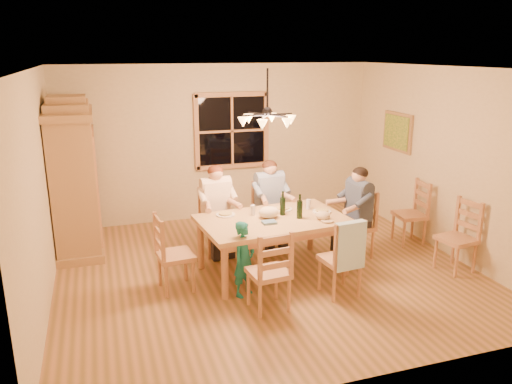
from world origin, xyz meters
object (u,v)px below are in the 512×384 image
object	(u,v)px
chandelier	(267,119)
adult_slate_man	(358,201)
dining_table	(273,225)
chair_far_right	(269,226)
armoire	(75,182)
chair_end_left	(176,267)
adult_plaid_man	(270,192)
child	(244,259)
chair_near_left	(268,285)
chair_far_left	(217,234)
wine_bottle_a	(283,203)
chair_end_right	(356,236)
wine_bottle_b	(300,206)
adult_woman	(216,199)
chair_near_right	(339,271)
chair_spare_front	(455,249)
chair_spare_back	(409,224)

from	to	relation	value
chandelier	adult_slate_man	bearing A→B (deg)	3.45
dining_table	chair_far_right	xyz separation A→B (m)	(0.29, 0.94, -0.36)
armoire	dining_table	world-z (taller)	armoire
chandelier	chair_far_right	distance (m)	2.02
armoire	chandelier	bearing A→B (deg)	-33.46
chair_end_left	adult_plaid_man	xyz separation A→B (m)	(1.62, 1.07, 0.54)
adult_plaid_man	chair_far_right	bearing A→B (deg)	-95.50
child	adult_plaid_man	bearing A→B (deg)	24.40
dining_table	chair_near_left	bearing A→B (deg)	-112.39
armoire	chair_near_left	xyz separation A→B (m)	(2.10, -2.59, -0.75)
chair_far_left	wine_bottle_a	size ratio (longest dim) A/B	3.00
chair_end_right	adult_plaid_man	distance (m)	1.43
dining_table	chair_far_left	world-z (taller)	chair_far_left
adult_slate_man	wine_bottle_b	xyz separation A→B (m)	(-0.99, -0.23, 0.08)
chair_end_right	wine_bottle_b	xyz separation A→B (m)	(-0.99, -0.23, 0.62)
dining_table	adult_woman	bearing A→B (deg)	123.40
chair_far_right	child	bearing A→B (deg)	54.66
dining_table	chair_near_right	size ratio (longest dim) A/B	2.05
chair_near_right	chair_spare_front	distance (m)	1.82
adult_woman	chair_spare_front	world-z (taller)	adult_woman
chair_near_left	chair_end_left	xyz separation A→B (m)	(-0.94, 0.82, 0.00)
chair_end_left	chair_near_left	bearing A→B (deg)	43.26
armoire	chair_end_right	distance (m)	4.18
chair_near_right	chair_spare_back	world-z (taller)	same
adult_plaid_man	adult_woman	bearing A→B (deg)	-0.00
adult_plaid_man	wine_bottle_b	world-z (taller)	adult_plaid_man
chair_near_left	chair_spare_back	xyz separation A→B (m)	(2.77, 1.30, 0.00)
chair_near_left	chair_end_right	bearing A→B (deg)	26.57
chair_far_left	chair_far_right	world-z (taller)	same
chair_near_left	chair_near_right	xyz separation A→B (m)	(0.96, 0.09, 0.00)
chair_end_left	adult_woman	world-z (taller)	adult_woman
adult_slate_man	wine_bottle_b	bearing A→B (deg)	97.36
chair_near_left	armoire	bearing A→B (deg)	123.53
armoire	chair_spare_back	size ratio (longest dim) A/B	2.32
wine_bottle_a	chair_spare_front	distance (m)	2.44
armoire	chair_spare_back	distance (m)	5.10
armoire	chair_spare_back	xyz separation A→B (m)	(4.87, -1.30, -0.75)
adult_woman	chair_spare_front	distance (m)	3.39
wine_bottle_a	adult_woman	bearing A→B (deg)	134.49
chair_far_right	chair_spare_front	xyz separation A→B (m)	(2.09, -1.67, 0.00)
wine_bottle_a	adult_plaid_man	bearing A→B (deg)	82.53
chair_near_right	child	xyz separation A→B (m)	(-1.13, 0.33, 0.17)
adult_slate_man	wine_bottle_a	distance (m)	1.16
child	chair_spare_back	size ratio (longest dim) A/B	0.96
armoire	chair_near_left	bearing A→B (deg)	-50.97
chair_near_left	chair_spare_front	xyz separation A→B (m)	(2.77, 0.22, 0.00)
armoire	wine_bottle_a	xyz separation A→B (m)	(2.67, -1.54, -0.13)
wine_bottle_a	chair_end_left	bearing A→B (deg)	-171.26
chair_far_left	chair_near_left	size ratio (longest dim) A/B	1.00
adult_plaid_man	chair_spare_back	bearing A→B (deg)	158.69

